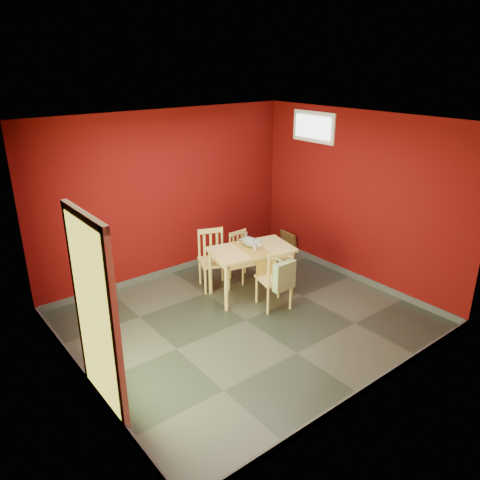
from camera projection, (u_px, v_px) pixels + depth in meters
ground at (246, 320)px, 6.51m from camera, size 4.50×4.50×0.00m
room_shell at (246, 317)px, 6.49m from camera, size 4.50×4.50×4.50m
doorway at (94, 311)px, 4.52m from camera, size 0.06×1.01×2.13m
window at (313, 127)px, 7.67m from camera, size 0.05×0.90×0.50m
outlet_plate at (245, 235)px, 8.78m from camera, size 0.08×0.02×0.12m
dining_table at (251, 254)px, 6.99m from camera, size 1.34×0.95×0.76m
table_runner at (256, 254)px, 6.89m from camera, size 0.47×0.76×0.35m
chair_far_left at (213, 259)px, 7.31m from camera, size 0.56×0.56×0.93m
chair_far_right at (242, 255)px, 7.61m from camera, size 0.38×0.38×0.80m
chair_near at (275, 278)px, 6.69m from camera, size 0.52×0.52×0.92m
tote_bag at (284, 276)px, 6.46m from camera, size 0.34×0.20×0.48m
cat at (250, 240)px, 6.99m from camera, size 0.29×0.44×0.20m
picture_frame at (289, 242)px, 8.75m from camera, size 0.16×0.40×0.39m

